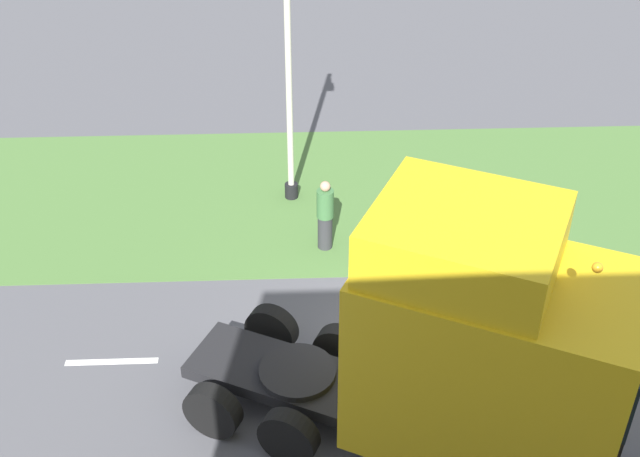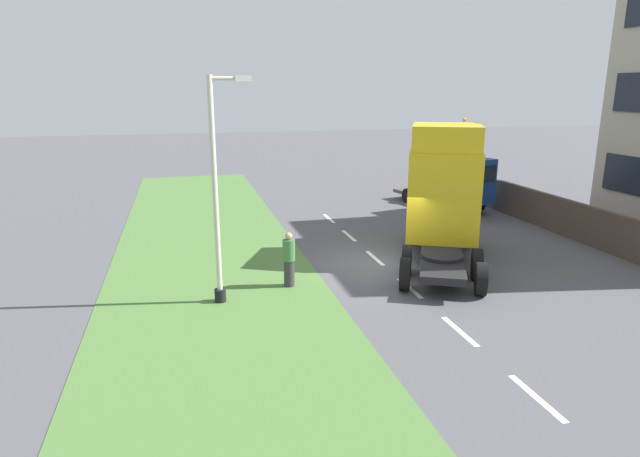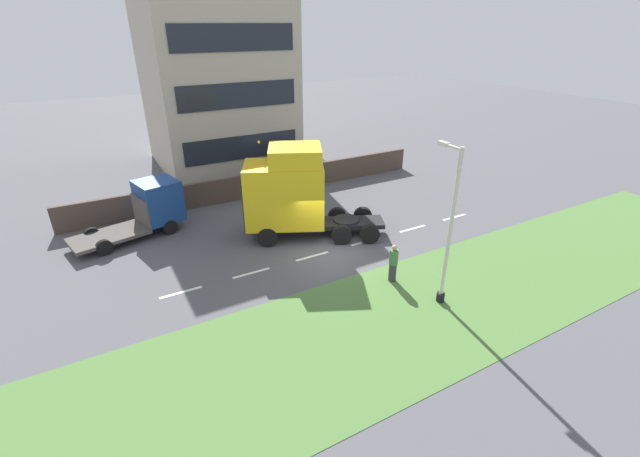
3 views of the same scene
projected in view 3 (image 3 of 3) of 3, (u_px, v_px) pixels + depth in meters
The scene contains 10 objects.
ground_plane at pixel (328, 252), 21.51m from camera, with size 120.00×120.00×0.00m, color #515156.
grass_verge at pixel (405, 316), 16.80m from camera, with size 7.00×44.00×0.01m.
lane_markings at pixel (340, 249), 21.82m from camera, with size 0.16×17.80×0.00m.
boundary_wall at pixel (259, 184), 28.23m from camera, with size 0.25×24.00×1.57m.
building_block at pixel (217, 85), 32.66m from camera, with size 9.79×9.79×13.32m.
lorry_cab at pixel (290, 193), 22.12m from camera, with size 5.30×7.38×5.04m.
flatbed_truck at pixel (151, 206), 23.08m from camera, with size 3.34×6.05×2.80m.
parked_car at pixel (294, 166), 31.04m from camera, with size 2.56×4.64×2.12m.
lamp_post at pixel (448, 236), 16.49m from camera, with size 1.29×0.34×6.51m.
pedestrian at pixel (393, 263), 18.76m from camera, with size 0.39×0.39×1.78m.
Camera 3 is at (-16.23, 9.60, 10.43)m, focal length 24.00 mm.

